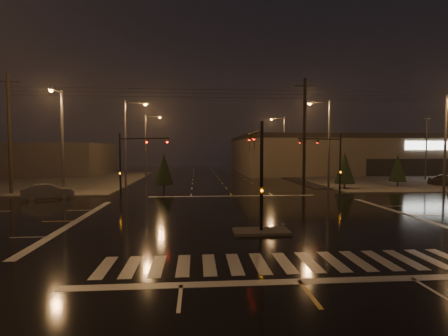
{
  "coord_description": "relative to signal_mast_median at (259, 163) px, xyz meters",
  "views": [
    {
      "loc": [
        -3.49,
        -22.4,
        4.48
      ],
      "look_at": [
        -1.23,
        5.79,
        3.0
      ],
      "focal_mm": 28.0,
      "sensor_mm": 36.0,
      "label": 1
    }
  ],
  "objects": [
    {
      "name": "conifer_3",
      "position": [
        -6.99,
        18.86,
        -1.36
      ],
      "size": [
        2.17,
        2.17,
        4.09
      ],
      "color": "black",
      "rests_on": "ground"
    },
    {
      "name": "utility_pole_1",
      "position": [
        8.0,
        17.07,
        2.38
      ],
      "size": [
        2.2,
        0.32,
        12.0
      ],
      "color": "black",
      "rests_on": "ground"
    },
    {
      "name": "streetlight_3",
      "position": [
        11.18,
        19.07,
        2.05
      ],
      "size": [
        2.77,
        0.32,
        10.0
      ],
      "color": "#38383A",
      "rests_on": "ground"
    },
    {
      "name": "parking_lot",
      "position": [
        35.0,
        31.07,
        -3.71
      ],
      "size": [
        50.0,
        24.0,
        0.08
      ],
      "primitive_type": "cube",
      "color": "black",
      "rests_on": "ground"
    },
    {
      "name": "streetlight_4",
      "position": [
        11.18,
        39.07,
        2.05
      ],
      "size": [
        2.77,
        0.32,
        10.0
      ],
      "color": "#38383A",
      "rests_on": "ground"
    },
    {
      "name": "streetlight_1",
      "position": [
        -11.18,
        21.07,
        2.05
      ],
      "size": [
        2.77,
        0.32,
        10.0
      ],
      "color": "#38383A",
      "rests_on": "ground"
    },
    {
      "name": "streetlight_2",
      "position": [
        -11.18,
        37.07,
        2.05
      ],
      "size": [
        2.77,
        0.32,
        10.0
      ],
      "color": "#38383A",
      "rests_on": "ground"
    },
    {
      "name": "crosswalk",
      "position": [
        -0.0,
        -5.93,
        -3.75
      ],
      "size": [
        15.0,
        2.6,
        0.01
      ],
      "primitive_type": "cube",
      "color": "beige",
      "rests_on": "ground"
    },
    {
      "name": "conifer_0",
      "position": [
        13.26,
        18.79,
        -1.32
      ],
      "size": [
        2.21,
        2.21,
        4.16
      ],
      "color": "black",
      "rests_on": "ground"
    },
    {
      "name": "sidewalk_ne",
      "position": [
        30.0,
        33.07,
        -3.69
      ],
      "size": [
        36.0,
        36.0,
        0.12
      ],
      "primitive_type": "cube",
      "color": "#494641",
      "rests_on": "ground"
    },
    {
      "name": "stop_bar_far",
      "position": [
        -0.0,
        14.07,
        -3.75
      ],
      "size": [
        16.0,
        0.5,
        0.01
      ],
      "primitive_type": "cube",
      "color": "beige",
      "rests_on": "ground"
    },
    {
      "name": "utility_pole_0",
      "position": [
        -22.0,
        17.07,
        2.38
      ],
      "size": [
        2.2,
        0.32,
        12.0
      ],
      "color": "black",
      "rests_on": "ground"
    },
    {
      "name": "car_crossing",
      "position": [
        -16.92,
        13.32,
        -3.03
      ],
      "size": [
        4.6,
        3.16,
        1.44
      ],
      "primitive_type": "imported",
      "rotation": [
        0.0,
        0.0,
        1.99
      ],
      "color": "#585A60",
      "rests_on": "ground"
    },
    {
      "name": "median_island",
      "position": [
        -0.0,
        -0.93,
        -3.68
      ],
      "size": [
        3.0,
        1.6,
        0.15
      ],
      "primitive_type": "cube",
      "color": "#494641",
      "rests_on": "ground"
    },
    {
      "name": "commercial_block",
      "position": [
        -35.0,
        45.07,
        -0.95
      ],
      "size": [
        30.0,
        18.0,
        5.6
      ],
      "primitive_type": "cube",
      "color": "#443E3C",
      "rests_on": "ground"
    },
    {
      "name": "streetlight_6",
      "position": [
        22.0,
        14.26,
        2.05
      ],
      "size": [
        0.32,
        2.77,
        10.0
      ],
      "color": "#38383A",
      "rests_on": "ground"
    },
    {
      "name": "signal_mast_median",
      "position": [
        0.0,
        0.0,
        0.0
      ],
      "size": [
        0.25,
        4.59,
        6.0
      ],
      "color": "black",
      "rests_on": "ground"
    },
    {
      "name": "signal_mast_nw",
      "position": [
        -9.5,
        13.21,
        0.04
      ],
      "size": [
        4.84,
        1.86,
        6.0
      ],
      "color": "black",
      "rests_on": "ground"
    },
    {
      "name": "sidewalk_nw",
      "position": [
        -30.0,
        33.07,
        -3.69
      ],
      "size": [
        36.0,
        36.0,
        0.12
      ],
      "primitive_type": "cube",
      "color": "#494641",
      "rests_on": "ground"
    },
    {
      "name": "stop_bar_near",
      "position": [
        -0.0,
        -7.93,
        -3.75
      ],
      "size": [
        16.0,
        0.5,
        0.01
      ],
      "primitive_type": "cube",
      "color": "beige",
      "rests_on": "ground"
    },
    {
      "name": "conifer_1",
      "position": [
        20.56,
        20.5,
        -1.47
      ],
      "size": [
        2.03,
        2.03,
        3.87
      ],
      "color": "black",
      "rests_on": "ground"
    },
    {
      "name": "retail_building",
      "position": [
        35.0,
        49.06,
        0.09
      ],
      "size": [
        60.2,
        28.3,
        7.2
      ],
      "color": "#736352",
      "rests_on": "ground"
    },
    {
      "name": "ground",
      "position": [
        -0.0,
        3.07,
        -3.75
      ],
      "size": [
        140.0,
        140.0,
        0.0
      ],
      "primitive_type": "plane",
      "color": "black",
      "rests_on": "ground"
    },
    {
      "name": "signal_mast_ne",
      "position": [
        9.5,
        13.21,
        0.04
      ],
      "size": [
        4.84,
        1.86,
        6.0
      ],
      "color": "black",
      "rests_on": "ground"
    },
    {
      "name": "streetlight_5",
      "position": [
        -16.0,
        14.26,
        2.05
      ],
      "size": [
        0.32,
        2.77,
        10.0
      ],
      "color": "#38383A",
      "rests_on": "ground"
    }
  ]
}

